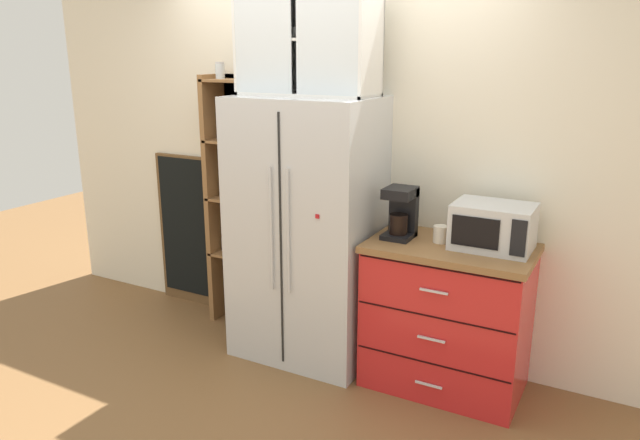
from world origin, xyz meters
The scene contains 12 objects.
ground_plane centered at (0.00, 0.00, 0.00)m, with size 10.64×10.64×0.00m, color brown.
wall_back_cream centered at (0.00, 0.40, 1.27)m, with size 4.95×0.10×2.55m, color silver.
refrigerator centered at (0.00, 0.04, 0.86)m, with size 0.90×0.65×1.73m.
pantry_shelf_column centered at (-0.70, 0.28, 0.95)m, with size 0.45×0.29×1.92m.
counter_cabinet centered at (0.95, 0.07, 0.45)m, with size 0.95×0.59×0.91m.
microwave centered at (1.17, 0.12, 1.04)m, with size 0.44×0.33×0.26m.
coffee_maker centered at (0.63, 0.08, 1.06)m, with size 0.17×0.20×0.31m.
mug_cream centered at (0.88, 0.09, 0.96)m, with size 0.12×0.09×0.10m.
bottle_green centered at (0.95, 0.10, 1.01)m, with size 0.07×0.07×0.25m.
bottle_amber centered at (0.95, 0.08, 1.01)m, with size 0.07×0.07×0.25m.
upper_cabinet centered at (0.00, 0.09, 2.05)m, with size 0.87×0.32×0.66m.
chalkboard_menu centered at (-1.24, 0.33, 0.61)m, with size 0.60×0.04×1.21m.
Camera 1 is at (1.86, -3.20, 1.99)m, focal length 33.64 mm.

